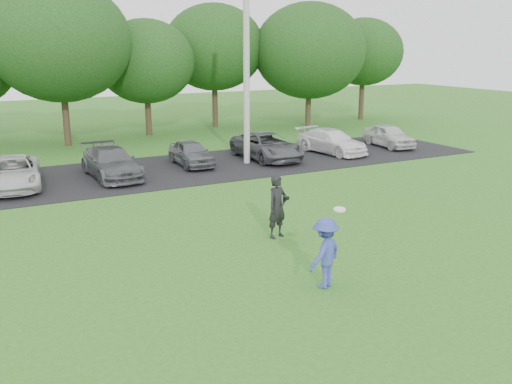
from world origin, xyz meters
TOP-DOWN VIEW (x-y plane):
  - ground at (0.00, 0.00)m, footprint 100.00×100.00m
  - parking_lot at (0.00, 13.00)m, footprint 32.00×6.50m
  - utility_pole at (4.41, 12.73)m, footprint 0.28×0.28m
  - frisbee_player at (-0.30, -0.38)m, footprint 1.20×0.98m
  - camera_bystander at (0.47, 3.10)m, footprint 0.76×0.61m
  - parked_cars at (0.21, 12.91)m, footprint 27.81×4.87m
  - tree_row at (1.51, 22.76)m, footprint 42.39×9.85m

SIDE VIEW (x-z plane):
  - ground at x=0.00m, z-range 0.00..0.00m
  - parking_lot at x=0.00m, z-range 0.00..0.03m
  - parked_cars at x=0.21m, z-range 0.01..1.25m
  - frisbee_player at x=-0.30m, z-range -0.11..1.74m
  - camera_bystander at x=0.47m, z-range 0.00..1.82m
  - utility_pole at x=4.41m, z-range 0.00..9.22m
  - tree_row at x=1.51m, z-range 0.59..9.23m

